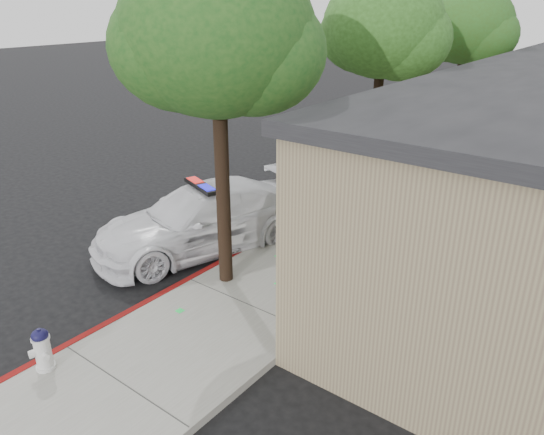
{
  "coord_description": "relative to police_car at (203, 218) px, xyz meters",
  "views": [
    {
      "loc": [
        7.6,
        -6.8,
        5.81
      ],
      "look_at": [
        0.9,
        1.88,
        1.19
      ],
      "focal_mm": 34.58,
      "sensor_mm": 36.0,
      "label": 1
    }
  ],
  "objects": [
    {
      "name": "ground",
      "position": [
        0.97,
        -1.52,
        -0.8
      ],
      "size": [
        120.0,
        120.0,
        0.0
      ],
      "primitive_type": "plane",
      "color": "black",
      "rests_on": "ground"
    },
    {
      "name": "police_car",
      "position": [
        0.0,
        0.0,
        0.0
      ],
      "size": [
        3.93,
        5.9,
        1.71
      ],
      "rotation": [
        0.0,
        0.0,
        -0.34
      ],
      "color": "white",
      "rests_on": "ground"
    },
    {
      "name": "sidewalk",
      "position": [
        2.57,
        1.48,
        -0.72
      ],
      "size": [
        3.2,
        60.0,
        0.15
      ],
      "primitive_type": "cube",
      "color": "gray",
      "rests_on": "ground"
    },
    {
      "name": "street_tree_far",
      "position": [
        1.96,
        11.62,
        3.98
      ],
      "size": [
        3.55,
        3.25,
        6.15
      ],
      "rotation": [
        0.0,
        0.0,
        -0.37
      ],
      "color": "black",
      "rests_on": "sidewalk"
    },
    {
      "name": "street_tree_near",
      "position": [
        1.69,
        -1.03,
        4.27
      ],
      "size": [
        3.72,
        3.6,
        6.6
      ],
      "rotation": [
        0.0,
        0.0,
        0.06
      ],
      "color": "black",
      "rests_on": "sidewalk"
    },
    {
      "name": "fire_hydrant",
      "position": [
        1.32,
        -5.06,
        -0.26
      ],
      "size": [
        0.44,
        0.38,
        0.76
      ],
      "rotation": [
        0.0,
        0.0,
        -0.25
      ],
      "color": "silver",
      "rests_on": "sidewalk"
    },
    {
      "name": "street_tree_mid",
      "position": [
        1.69,
        5.64,
        4.15
      ],
      "size": [
        3.59,
        3.33,
        6.36
      ],
      "rotation": [
        0.0,
        0.0,
        -0.24
      ],
      "color": "black",
      "rests_on": "sidewalk"
    },
    {
      "name": "red_curb",
      "position": [
        1.03,
        1.48,
        -0.72
      ],
      "size": [
        0.14,
        60.0,
        0.16
      ],
      "primitive_type": "cube",
      "color": "maroon",
      "rests_on": "ground"
    }
  ]
}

